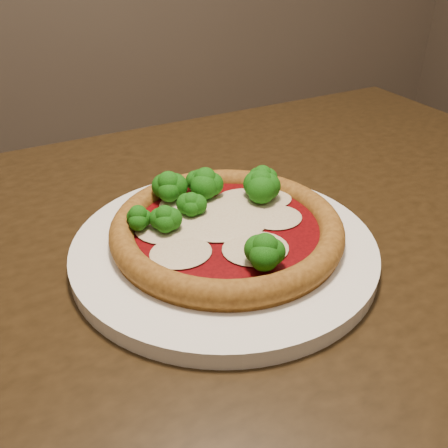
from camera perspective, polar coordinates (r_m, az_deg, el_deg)
name	(u,v)px	position (r m, az deg, el deg)	size (l,w,h in m)	color
dining_table	(224,319)	(0.62, 0.01, -10.76)	(1.26, 0.93, 0.75)	black
plate	(224,248)	(0.55, 0.00, -2.75)	(0.33, 0.33, 0.02)	white
pizza	(224,223)	(0.55, 0.05, 0.14)	(0.25, 0.25, 0.06)	brown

